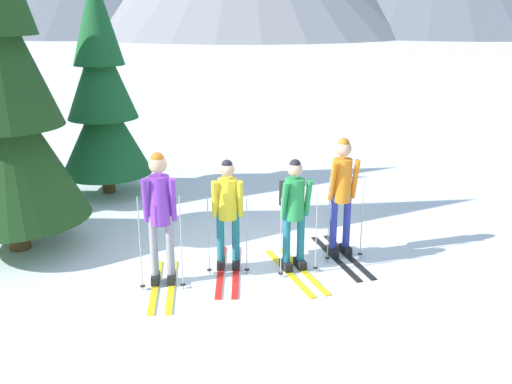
% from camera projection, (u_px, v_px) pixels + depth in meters
% --- Properties ---
extents(ground_plane, '(400.00, 400.00, 0.00)m').
position_uv_depth(ground_plane, '(248.00, 270.00, 8.66)').
color(ground_plane, white).
extents(skier_in_purple, '(0.61, 1.62, 1.87)m').
position_uv_depth(skier_in_purple, '(160.00, 210.00, 7.94)').
color(skier_in_purple, yellow).
rests_on(skier_in_purple, ground).
extents(skier_in_yellow, '(0.61, 1.77, 1.64)m').
position_uv_depth(skier_in_yellow, '(228.00, 209.00, 8.47)').
color(skier_in_yellow, red).
rests_on(skier_in_yellow, ground).
extents(skier_in_green, '(0.73, 1.69, 1.66)m').
position_uv_depth(skier_in_green, '(294.00, 209.00, 8.42)').
color(skier_in_green, yellow).
rests_on(skier_in_green, ground).
extents(skier_in_orange, '(0.65, 1.75, 1.84)m').
position_uv_depth(skier_in_orange, '(342.00, 192.00, 8.87)').
color(skier_in_orange, black).
rests_on(skier_in_orange, ground).
extents(pine_tree_near, '(1.80, 1.80, 4.35)m').
position_uv_depth(pine_tree_near, '(102.00, 95.00, 11.64)').
color(pine_tree_near, '#51381E').
rests_on(pine_tree_near, ground).
extents(pine_tree_mid, '(2.29, 2.29, 5.54)m').
position_uv_depth(pine_tree_mid, '(0.00, 88.00, 8.67)').
color(pine_tree_mid, '#51381E').
rests_on(pine_tree_mid, ground).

